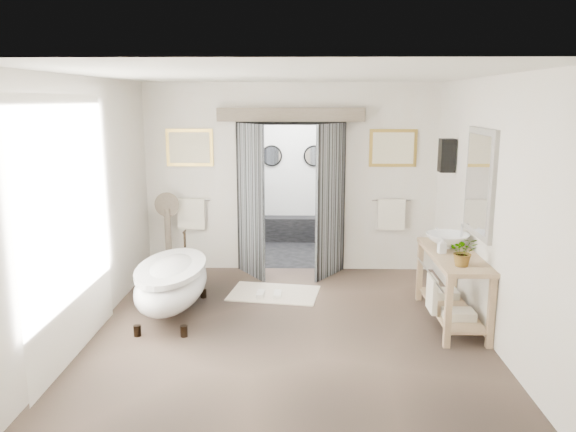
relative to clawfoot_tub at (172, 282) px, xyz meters
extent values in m
plane|color=brown|center=(1.43, -0.49, -0.43)|extent=(5.00, 5.00, 0.00)
cube|color=silver|center=(1.43, -2.99, 1.02)|extent=(4.50, 0.02, 2.90)
cube|color=silver|center=(-0.82, -0.49, 1.02)|extent=(0.02, 5.00, 2.90)
cube|color=silver|center=(3.68, -0.49, 1.02)|extent=(0.02, 5.00, 2.90)
cube|color=silver|center=(-0.09, 2.01, 1.02)|extent=(1.45, 0.02, 2.90)
cube|color=silver|center=(2.96, 2.01, 1.02)|extent=(1.45, 0.02, 2.90)
cube|color=silver|center=(1.43, 2.01, 2.17)|extent=(1.60, 0.02, 0.60)
cube|color=silver|center=(1.43, -0.49, 2.47)|extent=(4.50, 5.00, 0.02)
cube|color=silver|center=(-0.77, -1.09, 0.92)|extent=(0.02, 2.20, 2.70)
cube|color=gray|center=(3.66, -0.11, 1.27)|extent=(0.05, 0.95, 1.25)
cube|color=silver|center=(3.63, -0.11, 1.27)|extent=(0.01, 0.80, 1.10)
cube|color=black|center=(3.56, 1.06, 1.47)|extent=(0.20, 0.20, 0.45)
sphere|color=#FFCC8C|center=(3.56, 1.06, 1.47)|extent=(0.10, 0.10, 0.10)
cube|color=black|center=(1.43, 3.01, -0.43)|extent=(2.20, 2.00, 0.01)
cube|color=silver|center=(1.43, 3.01, 2.07)|extent=(2.20, 2.00, 0.02)
cube|color=white|center=(1.43, 4.01, 0.82)|extent=(2.20, 0.02, 2.50)
cube|color=white|center=(0.33, 3.01, 0.82)|extent=(0.02, 2.00, 2.50)
cube|color=white|center=(2.53, 3.01, 0.82)|extent=(0.02, 2.00, 2.50)
cube|color=black|center=(1.43, 3.83, -0.21)|extent=(2.00, 0.35, 0.45)
cylinder|color=silver|center=(1.03, 3.98, 1.17)|extent=(0.40, 0.03, 0.40)
cylinder|color=silver|center=(1.83, 3.98, 1.17)|extent=(0.40, 0.03, 0.40)
cube|color=black|center=(0.63, 2.01, 0.72)|extent=(0.07, 0.10, 2.30)
cube|color=black|center=(2.23, 2.01, 0.72)|extent=(0.07, 0.10, 2.30)
cube|color=black|center=(1.43, 2.01, 1.87)|extent=(1.67, 0.10, 0.07)
cube|color=black|center=(0.83, 1.66, 0.72)|extent=(0.47, 0.69, 2.30)
cube|color=black|center=(2.03, 1.66, 0.72)|extent=(0.47, 0.69, 2.30)
cube|color=#6D6050|center=(1.43, 1.91, 1.99)|extent=(2.20, 0.20, 0.20)
cube|color=#B5913B|center=(-0.12, 1.99, 1.49)|extent=(0.72, 0.03, 0.57)
cube|color=beige|center=(-0.12, 1.98, 1.49)|extent=(0.62, 0.01, 0.47)
cube|color=#B5913B|center=(2.98, 1.99, 1.49)|extent=(0.72, 0.03, 0.57)
cube|color=beige|center=(2.98, 1.98, 1.49)|extent=(0.62, 0.01, 0.47)
cylinder|color=silver|center=(-0.12, 1.95, 0.69)|extent=(0.60, 0.02, 0.02)
cube|color=white|center=(-0.12, 1.93, 0.47)|extent=(0.42, 0.08, 0.48)
cylinder|color=silver|center=(2.98, 1.95, 0.69)|extent=(0.60, 0.02, 0.02)
cube|color=white|center=(2.98, 1.93, 0.47)|extent=(0.42, 0.08, 0.48)
cylinder|color=black|center=(-0.27, -0.64, -0.37)|extent=(0.09, 0.09, 0.13)
cylinder|color=black|center=(0.27, -0.64, -0.37)|extent=(0.09, 0.09, 0.13)
cylinder|color=black|center=(-0.27, 0.64, -0.37)|extent=(0.09, 0.09, 0.13)
cylinder|color=black|center=(0.27, 0.64, -0.37)|extent=(0.09, 0.09, 0.13)
ellipsoid|color=white|center=(0.00, 0.00, -0.02)|extent=(0.81, 1.82, 0.58)
cylinder|color=black|center=(0.00, 0.83, 0.34)|extent=(0.03, 0.03, 0.23)
cube|color=tan|center=(3.18, -0.85, -0.01)|extent=(0.07, 0.07, 0.85)
cube|color=tan|center=(3.64, -0.85, -0.01)|extent=(0.07, 0.07, 0.85)
cube|color=tan|center=(3.18, 0.63, -0.01)|extent=(0.07, 0.07, 0.85)
cube|color=tan|center=(3.64, 0.63, -0.01)|extent=(0.07, 0.07, 0.85)
cube|color=tan|center=(3.41, -0.11, 0.39)|extent=(0.55, 1.60, 0.05)
cube|color=tan|center=(3.41, -0.11, -0.27)|extent=(0.45, 1.50, 0.03)
cylinder|color=silver|center=(3.14, -0.11, 0.17)|extent=(0.02, 1.40, 0.02)
cube|color=white|center=(3.14, -0.26, -0.03)|extent=(0.06, 0.34, 0.42)
cube|color=white|center=(3.41, -0.46, -0.21)|extent=(0.35, 0.25, 0.10)
cube|color=white|center=(3.41, 0.24, -0.21)|extent=(0.35, 0.25, 0.10)
cube|color=#6D6050|center=(-0.44, 1.71, -0.39)|extent=(0.24, 0.24, 0.09)
cylinder|color=#6D6050|center=(-0.44, 1.71, 0.12)|extent=(0.10, 0.10, 0.94)
cylinder|color=silver|center=(-0.44, 1.73, 0.65)|extent=(0.33, 0.02, 0.33)
cylinder|color=#6D6050|center=(-0.44, 1.72, 0.65)|extent=(0.38, 0.02, 0.38)
cube|color=beige|center=(1.22, 0.82, -0.43)|extent=(1.31, 0.97, 0.01)
cube|color=silver|center=(1.04, 0.70, -0.39)|extent=(0.11, 0.26, 0.05)
cube|color=silver|center=(1.28, 0.70, -0.39)|extent=(0.11, 0.26, 0.05)
imported|color=white|center=(3.39, 0.15, 0.51)|extent=(0.55, 0.55, 0.18)
imported|color=gray|center=(3.37, -0.62, 0.58)|extent=(0.33, 0.29, 0.33)
imported|color=gray|center=(3.27, -0.09, 0.51)|extent=(0.10, 0.10, 0.19)
imported|color=gray|center=(3.35, 0.53, 0.50)|extent=(0.15, 0.15, 0.17)
camera|label=1|loc=(1.59, -6.58, 2.21)|focal=35.00mm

